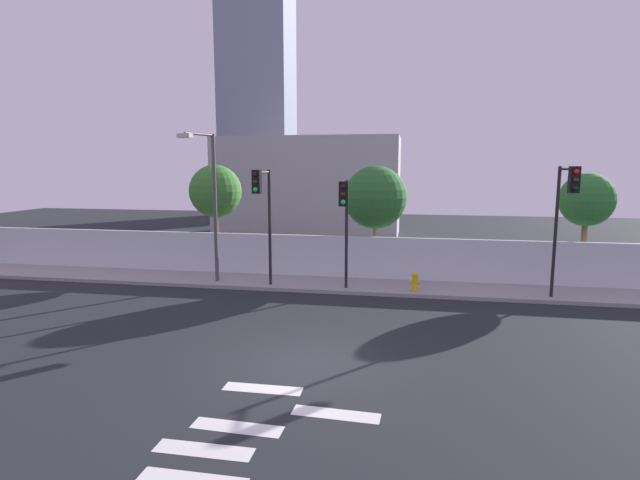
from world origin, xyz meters
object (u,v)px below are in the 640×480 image
(traffic_light_center, at_px, (263,202))
(traffic_light_left, at_px, (565,204))
(roadside_tree_midleft, at_px, (375,197))
(traffic_light_right, at_px, (345,211))
(street_lamp_curbside, at_px, (211,195))
(fire_hydrant, at_px, (415,281))
(roadside_tree_leftmost, at_px, (215,191))
(roadside_tree_midright, at_px, (587,200))

(traffic_light_center, bearing_deg, traffic_light_left, -0.31)
(roadside_tree_midleft, bearing_deg, traffic_light_center, -140.44)
(traffic_light_left, relative_size, traffic_light_right, 1.13)
(street_lamp_curbside, bearing_deg, traffic_light_right, -7.48)
(traffic_light_left, distance_m, traffic_light_center, 11.01)
(fire_hydrant, bearing_deg, traffic_light_right, -164.53)
(roadside_tree_leftmost, bearing_deg, roadside_tree_midleft, -0.00)
(roadside_tree_leftmost, relative_size, roadside_tree_midleft, 1.01)
(street_lamp_curbside, relative_size, roadside_tree_midleft, 1.22)
(traffic_light_left, distance_m, roadside_tree_leftmost, 14.76)
(traffic_light_center, xyz_separation_m, roadside_tree_midright, (12.80, 3.42, 0.01))
(traffic_light_right, height_order, roadside_tree_midright, roadside_tree_midright)
(traffic_light_left, bearing_deg, street_lamp_curbside, 177.60)
(traffic_light_center, bearing_deg, roadside_tree_leftmost, 134.32)
(roadside_tree_midright, bearing_deg, traffic_light_center, -165.06)
(roadside_tree_leftmost, distance_m, roadside_tree_midright, 16.14)
(traffic_light_center, relative_size, roadside_tree_midright, 1.00)
(street_lamp_curbside, relative_size, roadside_tree_leftmost, 1.21)
(roadside_tree_leftmost, xyz_separation_m, roadside_tree_midleft, (7.47, -0.00, -0.20))
(roadside_tree_leftmost, xyz_separation_m, roadside_tree_midright, (16.13, -0.00, -0.21))
(traffic_light_left, xyz_separation_m, roadside_tree_midleft, (-6.87, 3.47, -0.07))
(traffic_light_right, height_order, street_lamp_curbside, street_lamp_curbside)
(street_lamp_curbside, distance_m, roadside_tree_midleft, 7.12)
(fire_hydrant, bearing_deg, roadside_tree_leftmost, 162.52)
(roadside_tree_leftmost, bearing_deg, traffic_light_right, -28.97)
(traffic_light_center, relative_size, traffic_light_right, 1.09)
(traffic_light_right, relative_size, fire_hydrant, 5.59)
(traffic_light_center, height_order, roadside_tree_leftmost, roadside_tree_leftmost)
(traffic_light_right, relative_size, roadside_tree_leftmost, 0.85)
(traffic_light_left, height_order, roadside_tree_leftmost, roadside_tree_leftmost)
(roadside_tree_midright, bearing_deg, fire_hydrant, -157.01)
(traffic_light_left, distance_m, roadside_tree_midleft, 7.70)
(traffic_light_left, relative_size, roadside_tree_midleft, 0.97)
(traffic_light_left, height_order, roadside_tree_midleft, roadside_tree_midleft)
(fire_hydrant, height_order, roadside_tree_midright, roadside_tree_midright)
(traffic_light_right, bearing_deg, fire_hydrant, 15.47)
(traffic_light_right, height_order, roadside_tree_leftmost, roadside_tree_leftmost)
(street_lamp_curbside, bearing_deg, roadside_tree_midleft, 24.16)
(fire_hydrant, bearing_deg, traffic_light_left, -6.27)
(roadside_tree_leftmost, bearing_deg, traffic_light_left, -13.62)
(traffic_light_left, bearing_deg, traffic_light_center, 179.69)
(traffic_light_left, bearing_deg, roadside_tree_midright, 62.71)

